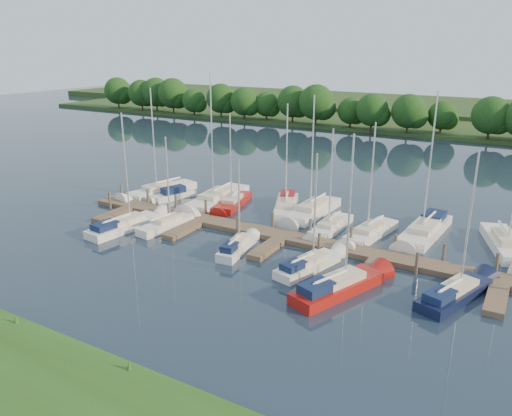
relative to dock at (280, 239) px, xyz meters
The scene contains 22 objects.
ground 7.31m from the dock, 90.00° to the right, with size 260.00×260.00×0.00m, color #182331.
dock is the anchor object (origin of this frame).
mooring_pilings 1.19m from the dock, 90.00° to the left, with size 38.24×2.84×2.00m.
far_shore 67.69m from the dock, 90.00° to the left, with size 180.00×30.00×0.60m, color #253F18.
distant_hill 92.69m from the dock, 90.00° to the left, with size 220.00×40.00×1.40m, color #344D21.
treeline 54.99m from the dock, 88.85° to the left, with size 147.63×9.94×8.19m.
sailboat_n_0 17.75m from the dock, 162.76° to the left, with size 3.84×9.02×11.40m.
motorboat 15.63m from the dock, 161.95° to the left, with size 2.83×5.03×1.53m.
sailboat_n_2 11.79m from the dock, 150.56° to the left, with size 2.99×10.45×13.11m.
sailboat_n_3 10.02m from the dock, 144.92° to the left, with size 2.98×7.41×9.31m.
sailboat_n_4 7.68m from the dock, 113.14° to the left, with size 4.51×8.12×10.46m.
sailboat_n_5 7.09m from the dock, 93.05° to the left, with size 2.50×8.88×11.41m.
sailboat_n_6 4.86m from the dock, 58.09° to the left, with size 1.80×7.07×9.06m.
sailboat_n_7 7.33m from the dock, 36.67° to the left, with size 2.88×7.74×9.82m.
sailboat_n_8 11.91m from the dock, 35.43° to the left, with size 2.94×9.68×12.17m.
sailboat_n_9 17.26m from the dock, 23.88° to the left, with size 4.29×8.68×11.19m.
sailboat_s_0 13.27m from the dock, 162.54° to the right, with size 2.68×8.05×10.19m.
sailboat_s_1 9.91m from the dock, 167.73° to the right, with size 2.30×6.34×8.26m.
sailboat_s_2 3.88m from the dock, 118.81° to the right, with size 1.98×5.71×7.50m.
sailboat_s_3 5.46m from the dock, 40.50° to the right, with size 2.97×6.69×8.56m.
sailboat_s_4 9.19m from the dock, 38.24° to the right, with size 4.30×8.10×10.53m.
sailboat_s_5 14.05m from the dock, 11.64° to the right, with size 3.81×7.54×9.65m.
Camera 1 is at (16.78, -25.75, 15.06)m, focal length 35.00 mm.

